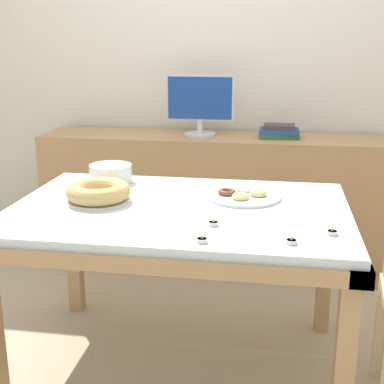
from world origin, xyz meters
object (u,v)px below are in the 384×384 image
at_px(computer_monitor, 200,106).
at_px(cake_chocolate_round, 98,193).
at_px(pastry_platter, 243,195).
at_px(tealight_near_front, 332,232).
at_px(book_stack, 279,132).
at_px(tealight_near_cakes, 202,240).
at_px(tealight_right_edge, 291,241).
at_px(tealight_centre, 213,223).
at_px(plate_stack, 111,174).

distance_m(computer_monitor, cake_chocolate_round, 1.24).
bearing_deg(pastry_platter, tealight_near_front, -50.09).
height_order(book_stack, pastry_platter, book_stack).
xyz_separation_m(tealight_near_cakes, tealight_right_edge, (0.31, 0.04, 0.00)).
height_order(tealight_near_front, tealight_centre, same).
relative_size(book_stack, pastry_platter, 0.75).
distance_m(cake_chocolate_round, tealight_near_cakes, 0.66).
height_order(book_stack, tealight_centre, book_stack).
xyz_separation_m(pastry_platter, tealight_near_front, (0.35, -0.42, -0.00)).
bearing_deg(tealight_right_edge, plate_stack, 141.13).
relative_size(book_stack, tealight_centre, 6.27).
relative_size(cake_chocolate_round, plate_stack, 1.33).
distance_m(computer_monitor, tealight_near_front, 1.62).
relative_size(book_stack, cake_chocolate_round, 0.90).
bearing_deg(tealight_near_cakes, tealight_centre, 84.17).
relative_size(book_stack, tealight_near_cakes, 6.27).
height_order(book_stack, tealight_near_cakes, book_stack).
bearing_deg(cake_chocolate_round, computer_monitor, 77.01).
height_order(pastry_platter, tealight_right_edge, pastry_platter).
bearing_deg(plate_stack, cake_chocolate_round, -81.65).
bearing_deg(tealight_near_front, tealight_centre, 176.24).
bearing_deg(pastry_platter, plate_stack, 165.90).
bearing_deg(pastry_platter, computer_monitor, 108.89).
bearing_deg(cake_chocolate_round, tealight_centre, -22.97).
bearing_deg(computer_monitor, tealight_near_front, -64.05).
distance_m(book_stack, tealight_centre, 1.43).
distance_m(computer_monitor, pastry_platter, 1.11).
distance_m(book_stack, cake_chocolate_round, 1.41).
xyz_separation_m(cake_chocolate_round, tealight_near_cakes, (0.51, -0.41, -0.03)).
xyz_separation_m(pastry_platter, tealight_right_edge, (0.20, -0.53, -0.00)).
xyz_separation_m(pastry_platter, tealight_centre, (-0.09, -0.39, -0.00)).
bearing_deg(cake_chocolate_round, pastry_platter, 14.89).
height_order(pastry_platter, tealight_near_cakes, pastry_platter).
relative_size(computer_monitor, tealight_centre, 10.60).
bearing_deg(book_stack, tealight_right_edge, -87.97).
distance_m(pastry_platter, tealight_right_edge, 0.57).
height_order(computer_monitor, plate_stack, computer_monitor).
height_order(tealight_near_cakes, tealight_right_edge, same).
bearing_deg(tealight_near_front, pastry_platter, 129.91).
height_order(cake_chocolate_round, tealight_near_cakes, cake_chocolate_round).
distance_m(computer_monitor, tealight_near_cakes, 1.63).
bearing_deg(pastry_platter, tealight_near_cakes, -100.53).
bearing_deg(tealight_near_cakes, computer_monitor, 98.66).
relative_size(tealight_right_edge, tealight_centre, 1.00).
bearing_deg(computer_monitor, plate_stack, -110.75).
distance_m(computer_monitor, tealight_right_edge, 1.67).
distance_m(tealight_near_front, tealight_near_cakes, 0.48).
relative_size(cake_chocolate_round, tealight_centre, 6.99).
relative_size(pastry_platter, tealight_near_cakes, 8.31).
xyz_separation_m(computer_monitor, tealight_centre, (0.26, -1.41, -0.28)).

